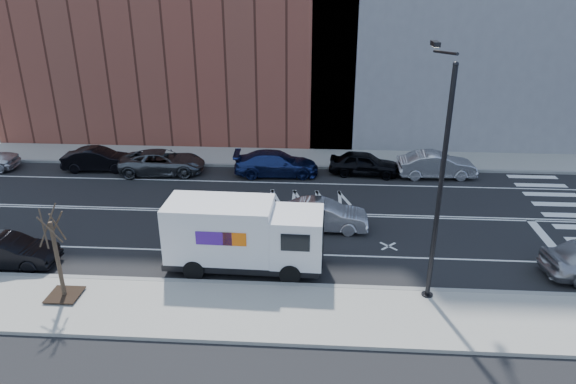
# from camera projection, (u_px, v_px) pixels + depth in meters

# --- Properties ---
(ground) EXTENTS (120.00, 120.00, 0.00)m
(ground) POSITION_uv_depth(u_px,v_px,m) (267.00, 213.00, 27.19)
(ground) COLOR black
(ground) RESTS_ON ground
(sidewalk_near) EXTENTS (44.00, 3.60, 0.15)m
(sidewalk_near) POSITION_uv_depth(u_px,v_px,m) (243.00, 311.00, 19.06)
(sidewalk_near) COLOR gray
(sidewalk_near) RESTS_ON ground
(sidewalk_far) EXTENTS (44.00, 3.60, 0.15)m
(sidewalk_far) POSITION_uv_depth(u_px,v_px,m) (280.00, 157.00, 35.25)
(sidewalk_far) COLOR gray
(sidewalk_far) RESTS_ON ground
(curb_near) EXTENTS (44.00, 0.25, 0.17)m
(curb_near) POSITION_uv_depth(u_px,v_px,m) (250.00, 284.00, 20.72)
(curb_near) COLOR gray
(curb_near) RESTS_ON ground
(curb_far) EXTENTS (44.00, 0.25, 0.17)m
(curb_far) POSITION_uv_depth(u_px,v_px,m) (278.00, 166.00, 33.59)
(curb_far) COLOR gray
(curb_far) RESTS_ON ground
(road_markings) EXTENTS (40.00, 8.60, 0.01)m
(road_markings) POSITION_uv_depth(u_px,v_px,m) (267.00, 213.00, 27.19)
(road_markings) COLOR white
(road_markings) RESTS_ON ground
(streetlight) EXTENTS (0.44, 4.02, 9.34)m
(streetlight) POSITION_uv_depth(u_px,v_px,m) (439.00, 172.00, 18.44)
(streetlight) COLOR black
(streetlight) RESTS_ON ground
(street_tree) EXTENTS (1.20, 1.20, 3.75)m
(street_tree) POSITION_uv_depth(u_px,v_px,m) (59.00, 267.00, 19.31)
(street_tree) COLOR black
(street_tree) RESTS_ON ground
(fedex_van) EXTENTS (6.69, 2.50, 3.03)m
(fedex_van) POSITION_uv_depth(u_px,v_px,m) (243.00, 235.00, 21.44)
(fedex_van) COLOR black
(fedex_van) RESTS_ON ground
(far_parked_b) EXTENTS (4.51, 1.82, 1.46)m
(far_parked_b) POSITION_uv_depth(u_px,v_px,m) (99.00, 159.00, 32.91)
(far_parked_b) COLOR black
(far_parked_b) RESTS_ON ground
(far_parked_c) EXTENTS (5.50, 2.92, 1.47)m
(far_parked_c) POSITION_uv_depth(u_px,v_px,m) (162.00, 162.00, 32.40)
(far_parked_c) COLOR #4B4F53
(far_parked_c) RESTS_ON ground
(far_parked_d) EXTENTS (5.37, 2.45, 1.52)m
(far_parked_d) POSITION_uv_depth(u_px,v_px,m) (276.00, 163.00, 32.09)
(far_parked_d) COLOR navy
(far_parked_d) RESTS_ON ground
(far_parked_e) EXTENTS (4.50, 2.20, 1.48)m
(far_parked_e) POSITION_uv_depth(u_px,v_px,m) (364.00, 163.00, 32.16)
(far_parked_e) COLOR black
(far_parked_e) RESTS_ON ground
(far_parked_f) EXTENTS (4.85, 1.93, 1.57)m
(far_parked_f) POSITION_uv_depth(u_px,v_px,m) (436.00, 165.00, 31.75)
(far_parked_f) COLOR #AEAFB3
(far_parked_f) RESTS_ON ground
(driving_sedan) EXTENTS (4.45, 1.68, 1.45)m
(driving_sedan) POSITION_uv_depth(u_px,v_px,m) (323.00, 215.00, 25.20)
(driving_sedan) COLOR silver
(driving_sedan) RESTS_ON ground
(near_parked_rear_a) EXTENTS (4.23, 1.58, 1.38)m
(near_parked_rear_a) POSITION_uv_depth(u_px,v_px,m) (7.00, 252.00, 21.95)
(near_parked_rear_a) COLOR black
(near_parked_rear_a) RESTS_ON ground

